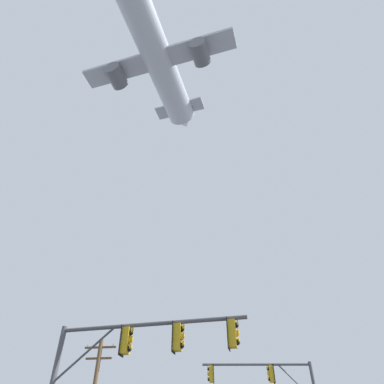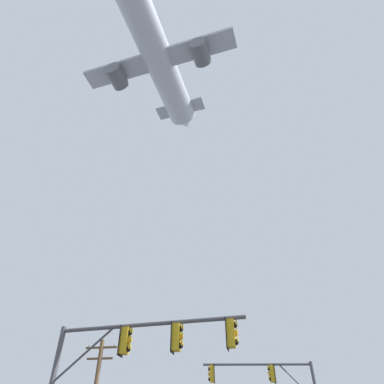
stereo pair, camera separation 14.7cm
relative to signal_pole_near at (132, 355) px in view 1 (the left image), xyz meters
The scene contains 2 objects.
signal_pole_near is the anchor object (origin of this frame).
airplane 42.48m from the signal_pole_near, 108.97° to the left, with size 21.46×27.78×7.57m.
Camera 1 is at (0.94, -4.51, 1.35)m, focal length 32.60 mm.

